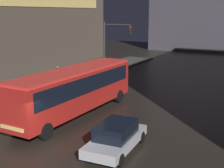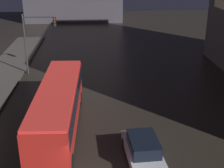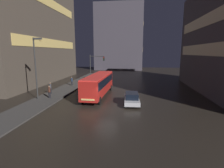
# 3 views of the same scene
# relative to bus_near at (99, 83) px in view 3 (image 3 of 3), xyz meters

# --- Properties ---
(ground_plane) EXTENTS (120.00, 120.00, 0.00)m
(ground_plane) POSITION_rel_bus_near_xyz_m (2.15, -6.11, -2.02)
(ground_plane) COLOR black
(sidewalk_left) EXTENTS (4.00, 48.00, 0.15)m
(sidewalk_left) POSITION_rel_bus_near_xyz_m (-6.85, 3.89, -1.94)
(sidewalk_left) COLOR #3D3A38
(sidewalk_left) RESTS_ON ground
(building_left_tower) EXTENTS (10.07, 30.11, 24.80)m
(building_left_tower) POSITION_rel_bus_near_xyz_m (-17.70, 11.32, 10.38)
(building_left_tower) COLOR #4C4238
(building_left_tower) RESTS_ON ground
(building_far_backdrop) EXTENTS (18.07, 12.00, 24.44)m
(building_far_backdrop) POSITION_rel_bus_near_xyz_m (-1.03, 45.01, 10.20)
(building_far_backdrop) COLOR #423D47
(building_far_backdrop) RESTS_ON ground
(bus_near) EXTENTS (2.73, 11.58, 3.27)m
(bus_near) POSITION_rel_bus_near_xyz_m (0.00, 0.00, 0.00)
(bus_near) COLOR #AD1E19
(bus_near) RESTS_ON ground
(car_taxi) EXTENTS (2.15, 4.52, 1.51)m
(car_taxi) POSITION_rel_bus_near_xyz_m (5.12, -3.76, -1.25)
(car_taxi) COLOR #B7B7BC
(car_taxi) RESTS_ON ground
(pedestrian_near) EXTENTS (0.55, 0.55, 1.71)m
(pedestrian_near) POSITION_rel_bus_near_xyz_m (-6.93, 7.02, -0.84)
(pedestrian_near) COLOR black
(pedestrian_near) RESTS_ON sidewalk_left
(pedestrian_mid) EXTENTS (0.47, 0.47, 1.78)m
(pedestrian_mid) POSITION_rel_bus_near_xyz_m (-6.64, -2.73, -0.83)
(pedestrian_mid) COLOR black
(pedestrian_mid) RESTS_ON sidewalk_left
(pedestrian_far) EXTENTS (0.34, 0.34, 1.79)m
(pedestrian_far) POSITION_rel_bus_near_xyz_m (-7.78, -0.15, -0.84)
(pedestrian_far) COLOR black
(pedestrian_far) RESTS_ON sidewalk_left
(traffic_light_main) EXTENTS (3.26, 0.35, 6.09)m
(traffic_light_main) POSITION_rel_bus_near_xyz_m (-3.23, 11.87, 2.10)
(traffic_light_main) COLOR #2D2D2D
(traffic_light_main) RESTS_ON ground
(street_lamp_sidewalk) EXTENTS (1.25, 0.36, 8.40)m
(street_lamp_sidewalk) POSITION_rel_bus_near_xyz_m (-7.80, -3.46, 3.61)
(street_lamp_sidewalk) COLOR #2D2D2D
(street_lamp_sidewalk) RESTS_ON sidewalk_left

